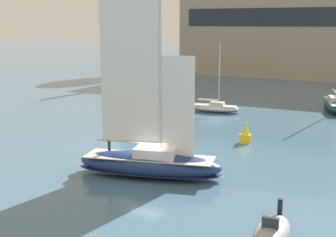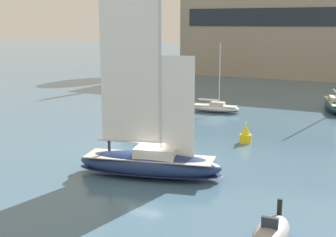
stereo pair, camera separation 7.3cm
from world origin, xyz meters
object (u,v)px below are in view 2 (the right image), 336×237
object	(u,v)px
sailboat_moored_mid_channel	(215,108)
sailboat_moored_outer_mooring	(117,81)
sailboat_main	(149,161)
motor_tender	(271,232)
tree_shore_left	(139,12)
channel_buoy	(246,135)

from	to	relation	value
sailboat_moored_mid_channel	sailboat_moored_outer_mooring	world-z (taller)	sailboat_moored_outer_mooring
sailboat_main	motor_tender	distance (m)	12.19
motor_tender	sailboat_moored_outer_mooring	bearing A→B (deg)	130.26
tree_shore_left	sailboat_main	distance (m)	69.21
motor_tender	channel_buoy	world-z (taller)	channel_buoy
tree_shore_left	sailboat_moored_mid_channel	distance (m)	46.94
sailboat_moored_mid_channel	sailboat_main	bearing A→B (deg)	-79.71
sailboat_moored_outer_mooring	motor_tender	world-z (taller)	sailboat_moored_outer_mooring
motor_tender	channel_buoy	xyz separation A→B (m)	(-7.11, 18.45, 0.26)
tree_shore_left	channel_buoy	distance (m)	61.32
sailboat_main	sailboat_moored_mid_channel	xyz separation A→B (m)	(-4.53, 24.93, -0.57)
sailboat_moored_mid_channel	channel_buoy	world-z (taller)	sailboat_moored_mid_channel
sailboat_main	motor_tender	world-z (taller)	sailboat_main
tree_shore_left	sailboat_moored_mid_channel	size ratio (longest dim) A/B	2.20
sailboat_main	sailboat_moored_outer_mooring	world-z (taller)	sailboat_main
sailboat_main	sailboat_moored_outer_mooring	size ratio (longest dim) A/B	1.21
sailboat_moored_mid_channel	motor_tender	xyz separation A→B (m)	(14.94, -31.22, -0.06)
tree_shore_left	sailboat_main	world-z (taller)	tree_shore_left
tree_shore_left	sailboat_moored_mid_channel	world-z (taller)	tree_shore_left
sailboat_moored_mid_channel	channel_buoy	size ratio (longest dim) A/B	4.31
tree_shore_left	sailboat_moored_outer_mooring	distance (m)	24.37
sailboat_main	sailboat_moored_outer_mooring	xyz separation A→B (m)	(-27.66, 38.67, -0.17)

